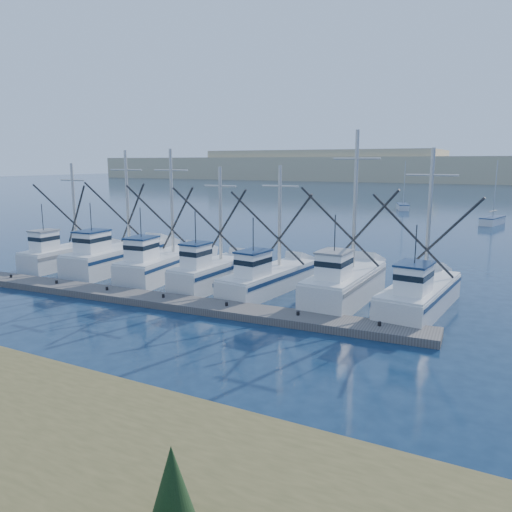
# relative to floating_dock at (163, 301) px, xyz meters

# --- Properties ---
(ground) EXTENTS (500.00, 500.00, 0.00)m
(ground) POSITION_rel_floating_dock_xyz_m (7.18, -6.30, -0.20)
(ground) COLOR #0D2139
(ground) RESTS_ON ground
(floating_dock) EXTENTS (29.57, 3.84, 0.39)m
(floating_dock) POSITION_rel_floating_dock_xyz_m (0.00, 0.00, 0.00)
(floating_dock) COLOR #5F5955
(floating_dock) RESTS_ON ground
(dune_ridge) EXTENTS (360.00, 60.00, 10.00)m
(dune_ridge) POSITION_rel_floating_dock_xyz_m (7.18, 203.70, 4.80)
(dune_ridge) COLOR tan
(dune_ridge) RESTS_ON ground
(trawler_fleet) EXTENTS (28.91, 8.87, 9.66)m
(trawler_fleet) POSITION_rel_floating_dock_xyz_m (0.08, 5.00, 0.78)
(trawler_fleet) COLOR silver
(trawler_fleet) RESTS_ON ground
(sailboat_near) EXTENTS (2.88, 5.69, 8.10)m
(sailboat_near) POSITION_rel_floating_dock_xyz_m (14.31, 48.87, 0.30)
(sailboat_near) COLOR silver
(sailboat_near) RESTS_ON ground
(sailboat_far) EXTENTS (3.16, 5.80, 8.10)m
(sailboat_far) POSITION_rel_floating_dock_xyz_m (-0.13, 64.05, 0.31)
(sailboat_far) COLOR silver
(sailboat_far) RESTS_ON ground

